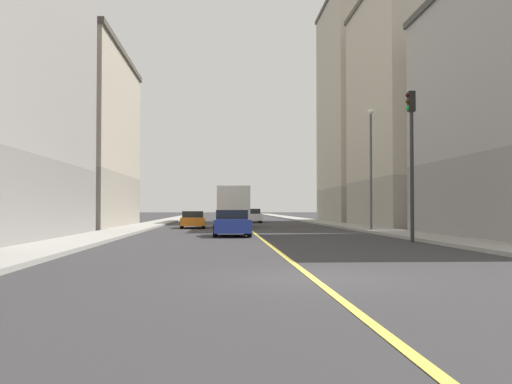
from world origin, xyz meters
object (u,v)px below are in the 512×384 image
Objects in this scene: car_silver at (246,214)px; building_right_midblock at (59,140)px; traffic_light_left_near at (411,145)px; car_green at (252,215)px; building_left_mid at (427,110)px; box_truck at (233,206)px; car_blue at (231,224)px; building_left_far at (372,111)px; car_white at (252,216)px; street_lamp_left_near at (371,157)px; car_orange at (193,220)px.

building_right_midblock is at bearing -114.40° from car_silver.
traffic_light_left_near is at bearing -44.46° from building_right_midblock.
building_left_mid is at bearing -61.20° from car_green.
car_silver is 0.63× the size of box_truck.
building_left_mid is at bearing 42.78° from car_blue.
building_left_far reaches higher than car_green.
traffic_light_left_near is 35.95m from car_white.
building_left_far is at bearing 31.51° from building_right_midblock.
building_left_far is 28.27m from street_lamp_left_near.
building_right_midblock is at bearing -124.08° from car_green.
car_blue is at bearing 142.14° from traffic_light_left_near.
building_left_mid reaches higher than car_orange.
traffic_light_left_near is 1.56× the size of car_silver.
car_silver is at bearing 65.60° from building_right_midblock.
car_orange is at bearing 101.59° from car_blue.
building_right_midblock is at bearing -135.30° from car_white.
building_right_midblock reaches higher than box_truck.
building_left_mid is 4.56× the size of car_white.
building_right_midblock reaches higher than street_lamp_left_near.
street_lamp_left_near is at bearing -34.69° from car_orange.
traffic_light_left_near is 1.50× the size of car_blue.
traffic_light_left_near reaches higher than car_white.
traffic_light_left_near reaches higher than car_blue.
traffic_light_left_near is at bearing -81.62° from car_white.
car_orange is at bearing -6.15° from building_right_midblock.
car_green is 1.02× the size of car_silver.
car_white reaches higher than car_green.
traffic_light_left_near is at bearing -37.86° from car_blue.
box_truck is (-2.31, -33.31, 1.00)m from car_silver.
traffic_light_left_near is 54.61m from car_silver.
street_lamp_left_near is at bearing -104.49° from building_left_far.
car_orange is at bearing -134.66° from building_left_far.
car_green is at bearing 100.18° from street_lamp_left_near.
car_silver is at bearing 86.04° from box_truck.
building_left_mid is 22.52m from traffic_light_left_near.
building_left_mid is 1.05× the size of building_right_midblock.
car_green is 8.13m from car_white.
car_blue is 13.33m from car_orange.
building_left_far is 17.96m from car_green.
car_silver is at bearing 86.86° from car_blue.
car_white is at bearing 81.27° from box_truck.
car_green is at bearing 83.33° from box_truck.
building_left_mid reaches higher than car_green.
box_truck is (-15.29, 0.44, -7.62)m from building_left_mid.
car_white is 18.86m from car_silver.
building_left_far reaches higher than car_white.
street_lamp_left_near is 13.27m from box_truck.
box_truck reaches higher than car_orange.
street_lamp_left_near is 1.74× the size of car_green.
building_left_mid is 17.33m from building_left_far.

